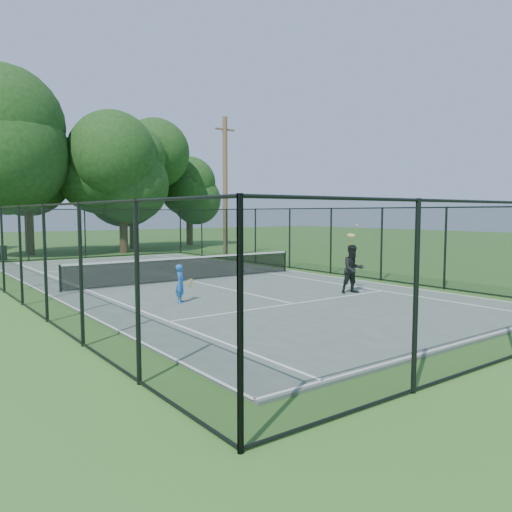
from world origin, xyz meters
TOP-DOWN VIEW (x-y plane):
  - ground at (0.00, 0.00)m, footprint 120.00×120.00m
  - tennis_court at (0.00, 0.00)m, footprint 11.00×24.00m
  - tennis_net at (0.00, 0.00)m, footprint 10.08×0.08m
  - fence at (0.00, 0.00)m, footprint 13.10×26.10m
  - tree_near_left at (-2.12, 17.81)m, footprint 7.73×7.73m
  - tree_near_mid at (3.43, 15.48)m, footprint 6.23×6.23m
  - tree_near_right at (5.51, 18.80)m, footprint 6.26×6.26m
  - tree_far_right at (11.19, 20.21)m, footprint 5.04×5.04m
  - trash_bin_right at (-4.39, 14.39)m, footprint 0.58×0.58m
  - utility_pole at (7.58, 9.00)m, footprint 1.40×0.30m
  - player_blue at (-2.62, -4.22)m, footprint 0.83×0.50m
  - player_black at (2.92, -6.08)m, footprint 1.05×0.90m

SIDE VIEW (x-z plane):
  - ground at x=0.00m, z-range 0.00..0.00m
  - tennis_court at x=0.00m, z-range 0.00..0.06m
  - trash_bin_right at x=-4.39m, z-range 0.01..0.88m
  - tennis_net at x=0.00m, z-range 0.10..1.05m
  - player_blue at x=-2.62m, z-range 0.06..1.23m
  - player_black at x=2.92m, z-range -0.28..2.04m
  - fence at x=0.00m, z-range 0.00..3.00m
  - tree_far_right at x=11.19m, z-range 0.79..7.46m
  - utility_pole at x=7.58m, z-range 0.06..8.79m
  - tree_near_mid at x=3.43m, z-range 0.94..9.09m
  - tree_near_right at x=5.51m, z-range 1.17..9.82m
  - tree_near_left at x=-2.12m, z-range 1.16..11.25m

